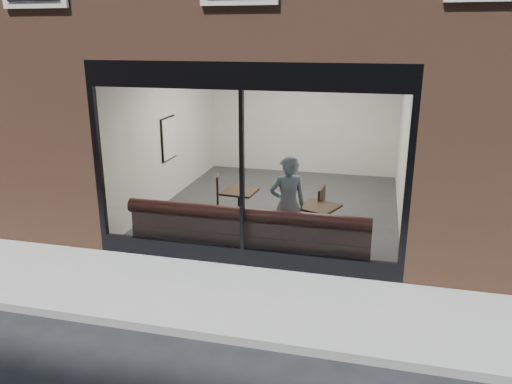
% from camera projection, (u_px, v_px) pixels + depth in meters
% --- Properties ---
extents(ground, '(120.00, 120.00, 0.00)m').
position_uv_depth(ground, '(199.00, 335.00, 6.19)').
color(ground, black).
rests_on(ground, ground).
extents(sidewalk_near, '(40.00, 2.00, 0.01)m').
position_uv_depth(sidewalk_near, '(223.00, 296.00, 7.11)').
color(sidewalk_near, gray).
rests_on(sidewalk_near, ground).
extents(kerb_near, '(40.00, 0.10, 0.12)m').
position_uv_depth(kerb_near, '(197.00, 333.00, 6.12)').
color(kerb_near, gray).
rests_on(kerb_near, ground).
extents(host_building_pier_left, '(2.50, 12.00, 3.20)m').
position_uv_depth(host_building_pier_left, '(170.00, 109.00, 13.98)').
color(host_building_pier_left, brown).
rests_on(host_building_pier_left, ground).
extents(host_building_pier_right, '(2.50, 12.00, 3.20)m').
position_uv_depth(host_building_pier_right, '(454.00, 119.00, 12.25)').
color(host_building_pier_right, brown).
rests_on(host_building_pier_right, ground).
extents(host_building_backfill, '(5.00, 6.00, 3.20)m').
position_uv_depth(host_building_backfill, '(317.00, 100.00, 15.89)').
color(host_building_backfill, brown).
rests_on(host_building_backfill, ground).
extents(cafe_floor, '(6.00, 6.00, 0.00)m').
position_uv_depth(cafe_floor, '(279.00, 206.00, 10.81)').
color(cafe_floor, '#2D2D30').
rests_on(cafe_floor, ground).
extents(cafe_ceiling, '(6.00, 6.00, 0.00)m').
position_uv_depth(cafe_ceiling, '(281.00, 55.00, 9.86)').
color(cafe_ceiling, white).
rests_on(cafe_ceiling, host_building_upper).
extents(cafe_wall_back, '(5.00, 0.00, 5.00)m').
position_uv_depth(cafe_wall_back, '(302.00, 114.00, 13.11)').
color(cafe_wall_back, silver).
rests_on(cafe_wall_back, ground).
extents(cafe_wall_left, '(0.00, 6.00, 6.00)m').
position_uv_depth(cafe_wall_left, '(169.00, 129.00, 10.91)').
color(cafe_wall_left, silver).
rests_on(cafe_wall_left, ground).
extents(cafe_wall_right, '(0.00, 6.00, 6.00)m').
position_uv_depth(cafe_wall_right, '(405.00, 140.00, 9.76)').
color(cafe_wall_right, silver).
rests_on(cafe_wall_right, ground).
extents(storefront_kick, '(5.00, 0.10, 0.30)m').
position_uv_depth(storefront_kick, '(243.00, 257.00, 8.04)').
color(storefront_kick, black).
rests_on(storefront_kick, ground).
extents(storefront_header, '(5.00, 0.10, 0.40)m').
position_uv_depth(storefront_header, '(241.00, 76.00, 7.19)').
color(storefront_header, black).
rests_on(storefront_header, host_building_upper).
extents(storefront_mullion, '(0.06, 0.10, 2.50)m').
position_uv_depth(storefront_mullion, '(242.00, 173.00, 7.62)').
color(storefront_mullion, black).
rests_on(storefront_mullion, storefront_kick).
extents(storefront_glass, '(4.80, 0.00, 4.80)m').
position_uv_depth(storefront_glass, '(241.00, 173.00, 7.59)').
color(storefront_glass, white).
rests_on(storefront_glass, storefront_kick).
extents(banquette, '(4.00, 0.55, 0.45)m').
position_uv_depth(banquette, '(249.00, 243.00, 8.39)').
color(banquette, '#3C1617').
rests_on(banquette, cafe_floor).
extents(person, '(0.73, 0.62, 1.70)m').
position_uv_depth(person, '(288.00, 205.00, 8.33)').
color(person, '#87A3B8').
rests_on(person, cafe_floor).
extents(cafe_table_left, '(0.65, 0.65, 0.04)m').
position_uv_depth(cafe_table_left, '(240.00, 192.00, 9.41)').
color(cafe_table_left, '#311D13').
rests_on(cafe_table_left, cafe_floor).
extents(cafe_table_right, '(0.82, 0.82, 0.04)m').
position_uv_depth(cafe_table_right, '(318.00, 207.00, 8.58)').
color(cafe_table_right, '#311D13').
rests_on(cafe_table_right, cafe_floor).
extents(cafe_chair_left, '(0.52, 0.52, 0.04)m').
position_uv_depth(cafe_chair_left, '(208.00, 209.00, 9.97)').
color(cafe_chair_left, '#311D13').
rests_on(cafe_chair_left, cafe_floor).
extents(cafe_chair_right, '(0.51, 0.51, 0.04)m').
position_uv_depth(cafe_chair_right, '(310.00, 223.00, 9.22)').
color(cafe_chair_right, '#311D13').
rests_on(cafe_chair_right, cafe_floor).
extents(wall_poster, '(0.02, 0.66, 0.88)m').
position_uv_depth(wall_poster, '(169.00, 138.00, 10.89)').
color(wall_poster, white).
rests_on(wall_poster, cafe_wall_left).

